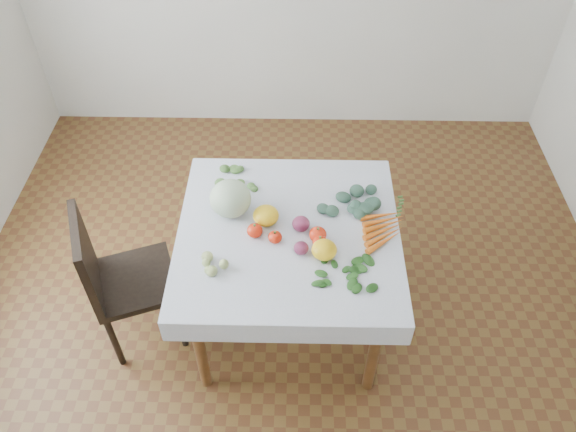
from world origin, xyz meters
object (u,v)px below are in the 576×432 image
object	(u,v)px
heirloom_back	(266,215)
carrot_bunch	(383,228)
chair	(115,276)
cabbage	(230,199)
table	(288,244)

from	to	relation	value
heirloom_back	carrot_bunch	world-z (taller)	heirloom_back
chair	cabbage	world-z (taller)	cabbage
table	cabbage	bearing A→B (deg)	156.28
table	cabbage	distance (m)	0.38
chair	carrot_bunch	xyz separation A→B (m)	(1.38, 0.14, 0.24)
table	heirloom_back	bearing A→B (deg)	151.53
table	chair	xyz separation A→B (m)	(-0.90, -0.13, -0.12)
table	carrot_bunch	world-z (taller)	carrot_bunch
table	chair	world-z (taller)	chair
table	cabbage	world-z (taller)	cabbage
chair	carrot_bunch	world-z (taller)	chair
cabbage	carrot_bunch	xyz separation A→B (m)	(0.78, -0.12, -0.08)
chair	heirloom_back	bearing A→B (deg)	13.54
chair	heirloom_back	world-z (taller)	chair
cabbage	table	bearing A→B (deg)	-23.72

